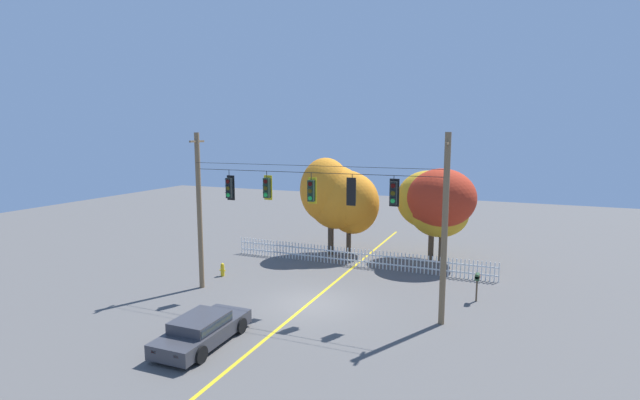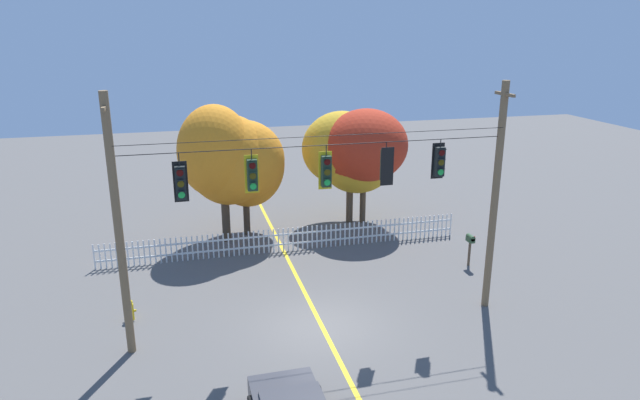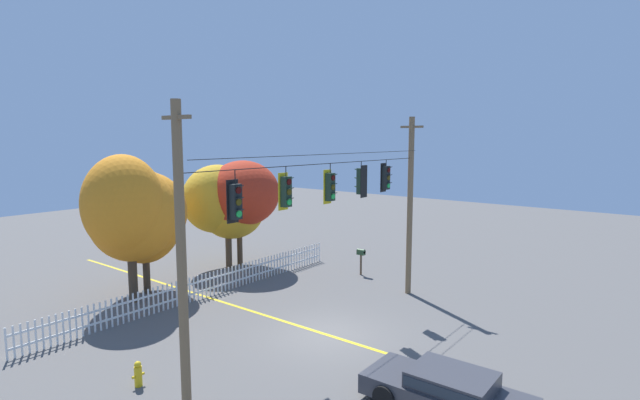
# 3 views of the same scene
# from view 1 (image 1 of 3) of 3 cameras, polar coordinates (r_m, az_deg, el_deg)

# --- Properties ---
(ground) EXTENTS (80.00, 80.00, 0.00)m
(ground) POSITION_cam_1_polar(r_m,az_deg,el_deg) (22.85, -1.37, -12.60)
(ground) COLOR #565451
(lane_centerline_stripe) EXTENTS (0.16, 36.00, 0.01)m
(lane_centerline_stripe) POSITION_cam_1_polar(r_m,az_deg,el_deg) (22.84, -1.37, -12.59)
(lane_centerline_stripe) COLOR gold
(lane_centerline_stripe) RESTS_ON ground
(signal_support_span) EXTENTS (12.69, 1.10, 8.16)m
(signal_support_span) POSITION_cam_1_polar(r_m,az_deg,el_deg) (21.73, -1.41, -2.24)
(signal_support_span) COLOR brown
(signal_support_span) RESTS_ON ground
(traffic_signal_northbound_primary) EXTENTS (0.43, 0.38, 1.54)m
(traffic_signal_northbound_primary) POSITION_cam_1_polar(r_m,az_deg,el_deg) (23.64, -11.05, 1.47)
(traffic_signal_northbound_primary) COLOR black
(traffic_signal_southbound_primary) EXTENTS (0.43, 0.38, 1.41)m
(traffic_signal_southbound_primary) POSITION_cam_1_polar(r_m,az_deg,el_deg) (22.52, -6.53, 1.50)
(traffic_signal_southbound_primary) COLOR black
(traffic_signal_northbound_secondary) EXTENTS (0.43, 0.38, 1.45)m
(traffic_signal_northbound_secondary) POSITION_cam_1_polar(r_m,az_deg,el_deg) (21.49, -1.08, 1.16)
(traffic_signal_northbound_secondary) COLOR black
(traffic_signal_eastbound_side) EXTENTS (0.43, 0.38, 1.40)m
(traffic_signal_eastbound_side) POSITION_cam_1_polar(r_m,az_deg,el_deg) (20.74, 3.95, 1.08)
(traffic_signal_eastbound_side) COLOR black
(traffic_signal_westbound_side) EXTENTS (0.43, 0.38, 1.36)m
(traffic_signal_westbound_side) POSITION_cam_1_polar(r_m,az_deg,el_deg) (20.24, 9.04, 0.87)
(traffic_signal_westbound_side) COLOR black
(white_picket_fence) EXTENTS (16.47, 0.06, 1.11)m
(white_picket_fence) POSITION_cam_1_polar(r_m,az_deg,el_deg) (28.84, 4.49, -7.04)
(white_picket_fence) COLOR white
(white_picket_fence) RESTS_ON ground
(autumn_maple_near_fence) EXTENTS (4.31, 3.78, 6.54)m
(autumn_maple_near_fence) POSITION_cam_1_polar(r_m,az_deg,el_deg) (30.83, 1.25, 0.88)
(autumn_maple_near_fence) COLOR #473828
(autumn_maple_near_fence) RESTS_ON ground
(autumn_maple_mid) EXTENTS (4.05, 3.75, 5.72)m
(autumn_maple_mid) POSITION_cam_1_polar(r_m,az_deg,el_deg) (31.12, 3.64, -0.15)
(autumn_maple_mid) COLOR #473828
(autumn_maple_mid) RESTS_ON ground
(autumn_oak_far_east) EXTENTS (4.66, 3.67, 5.77)m
(autumn_oak_far_east) POSITION_cam_1_polar(r_m,az_deg,el_deg) (30.60, 13.66, -0.64)
(autumn_oak_far_east) COLOR brown
(autumn_oak_far_east) RESTS_ON ground
(autumn_maple_far_west) EXTENTS (4.21, 4.05, 5.99)m
(autumn_maple_far_west) POSITION_cam_1_polar(r_m,az_deg,el_deg) (29.80, 14.55, -0.23)
(autumn_maple_far_west) COLOR brown
(autumn_maple_far_west) RESTS_ON ground
(parked_car) EXTENTS (1.98, 4.40, 1.15)m
(parked_car) POSITION_cam_1_polar(r_m,az_deg,el_deg) (19.15, -14.28, -15.11)
(parked_car) COLOR #38383D
(parked_car) RESTS_ON ground
(fire_hydrant) EXTENTS (0.38, 0.22, 0.76)m
(fire_hydrant) POSITION_cam_1_polar(r_m,az_deg,el_deg) (27.45, -11.89, -8.37)
(fire_hydrant) COLOR gold
(fire_hydrant) RESTS_ON ground
(roadside_mailbox) EXTENTS (0.25, 0.44, 1.40)m
(roadside_mailbox) POSITION_cam_1_polar(r_m,az_deg,el_deg) (23.99, 18.75, -9.14)
(roadside_mailbox) COLOR brown
(roadside_mailbox) RESTS_ON ground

